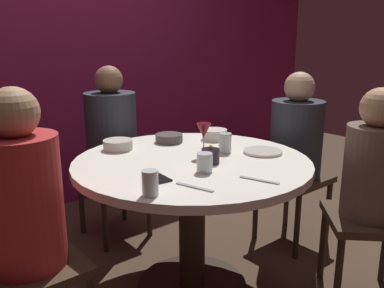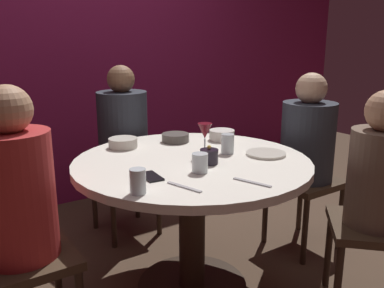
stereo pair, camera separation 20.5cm
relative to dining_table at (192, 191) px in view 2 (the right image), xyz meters
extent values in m
plane|color=#4C3828|center=(0.00, 0.00, -0.57)|extent=(8.00, 8.00, 0.00)
cube|color=maroon|center=(0.00, 1.65, 0.73)|extent=(6.00, 0.10, 2.60)
cylinder|color=silver|center=(0.00, 0.00, 0.15)|extent=(1.21, 1.21, 0.04)
cylinder|color=#332319|center=(0.00, 0.00, -0.22)|extent=(0.14, 0.14, 0.70)
cylinder|color=#2D2116|center=(0.00, 0.00, -0.56)|extent=(0.60, 0.60, 0.03)
cube|color=#3F2D1E|center=(-0.84, 0.00, -0.12)|extent=(0.40, 0.40, 0.04)
cylinder|color=#B22D2D|center=(-0.84, 0.00, 0.16)|extent=(0.30, 0.30, 0.52)
sphere|color=tan|center=(-0.84, 0.00, 0.51)|extent=(0.19, 0.19, 0.19)
cylinder|color=#332319|center=(-0.67, 0.17, -0.36)|extent=(0.04, 0.04, 0.43)
cube|color=#3F2D1E|center=(0.00, 0.84, -0.12)|extent=(0.40, 0.40, 0.04)
cylinder|color=#2D333D|center=(0.00, 0.84, 0.17)|extent=(0.33, 0.33, 0.53)
sphere|color=#8C6647|center=(0.00, 0.84, 0.52)|extent=(0.18, 0.18, 0.18)
cylinder|color=#332319|center=(-0.17, 1.01, -0.36)|extent=(0.04, 0.04, 0.43)
cylinder|color=#332319|center=(-0.17, 0.67, -0.36)|extent=(0.04, 0.04, 0.43)
cylinder|color=#332319|center=(0.17, 1.01, -0.36)|extent=(0.04, 0.04, 0.43)
cylinder|color=#332319|center=(0.17, 0.67, -0.36)|extent=(0.04, 0.04, 0.43)
cube|color=#3F2D1E|center=(0.88, 0.00, -0.12)|extent=(0.40, 0.40, 0.04)
cylinder|color=#2D333D|center=(0.88, 0.00, 0.15)|extent=(0.33, 0.33, 0.49)
sphere|color=tan|center=(0.88, 0.00, 0.48)|extent=(0.19, 0.19, 0.19)
cylinder|color=#332319|center=(1.05, 0.17, -0.36)|extent=(0.04, 0.04, 0.43)
cylinder|color=#332319|center=(0.71, 0.17, -0.36)|extent=(0.04, 0.04, 0.43)
cylinder|color=#332319|center=(1.05, -0.17, -0.36)|extent=(0.04, 0.04, 0.43)
cylinder|color=#332319|center=(0.71, -0.17, -0.36)|extent=(0.04, 0.04, 0.43)
cube|color=#3F2D1E|center=(0.64, -0.64, -0.12)|extent=(0.57, 0.57, 0.04)
cylinder|color=brown|center=(0.64, -0.64, 0.13)|extent=(0.41, 0.41, 0.46)
cylinder|color=#332319|center=(0.64, -0.40, -0.36)|extent=(0.04, 0.04, 0.43)
cylinder|color=#332319|center=(0.40, -0.64, -0.36)|extent=(0.04, 0.04, 0.43)
cylinder|color=black|center=(0.03, -0.11, 0.21)|extent=(0.09, 0.09, 0.07)
sphere|color=#F9D159|center=(0.03, -0.11, 0.26)|extent=(0.02, 0.02, 0.02)
cylinder|color=silver|center=(0.08, 0.01, 0.18)|extent=(0.06, 0.06, 0.01)
cylinder|color=silver|center=(0.08, 0.01, 0.23)|extent=(0.01, 0.01, 0.09)
cone|color=maroon|center=(0.08, 0.01, 0.31)|extent=(0.08, 0.08, 0.08)
cylinder|color=beige|center=(0.37, -0.15, 0.18)|extent=(0.21, 0.21, 0.01)
cube|color=black|center=(-0.31, -0.13, 0.18)|extent=(0.08, 0.15, 0.01)
cylinder|color=beige|center=(-0.19, 0.41, 0.20)|extent=(0.16, 0.16, 0.06)
cylinder|color=#4C4742|center=(0.12, 0.36, 0.20)|extent=(0.16, 0.16, 0.05)
cylinder|color=silver|center=(0.38, 0.24, 0.21)|extent=(0.15, 0.15, 0.06)
cylinder|color=silver|center=(0.22, -0.01, 0.23)|extent=(0.07, 0.07, 0.11)
cylinder|color=silver|center=(-0.09, -0.19, 0.22)|extent=(0.07, 0.07, 0.09)
cylinder|color=silver|center=(-0.44, -0.28, 0.23)|extent=(0.07, 0.07, 0.10)
cube|color=#B7B7BC|center=(-0.26, -0.33, 0.18)|extent=(0.06, 0.18, 0.01)
cube|color=#B7B7BC|center=(0.01, -0.44, 0.18)|extent=(0.07, 0.18, 0.01)
camera|label=1|loc=(-1.28, -1.53, 0.77)|focal=38.09mm
camera|label=2|loc=(-1.11, -1.65, 0.77)|focal=38.09mm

